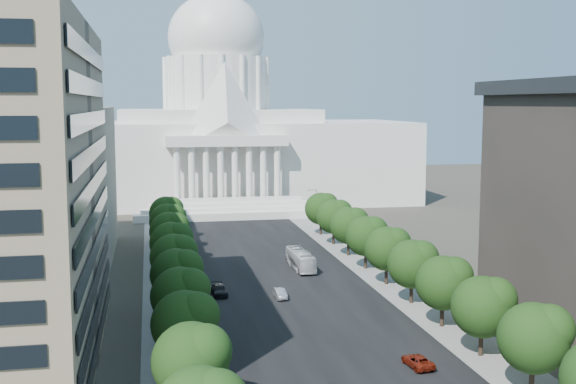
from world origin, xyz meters
TOP-DOWN VIEW (x-y plane):
  - road_asphalt at (0.00, 90.00)m, footprint 30.00×260.00m
  - sidewalk_left at (-19.00, 90.00)m, footprint 8.00×260.00m
  - sidewalk_right at (19.00, 90.00)m, footprint 8.00×260.00m
  - capitol at (0.00, 184.89)m, footprint 120.00×56.00m
  - office_block_left_far at (-48.00, 100.00)m, footprint 38.00×52.00m
  - tree_l_b at (-17.66, 23.81)m, footprint 7.79×7.60m
  - tree_l_c at (-17.66, 35.81)m, footprint 7.79×7.60m
  - tree_l_d at (-17.66, 47.81)m, footprint 7.79×7.60m
  - tree_l_e at (-17.66, 59.81)m, footprint 7.79×7.60m
  - tree_l_f at (-17.66, 71.81)m, footprint 7.79×7.60m
  - tree_l_g at (-17.66, 83.81)m, footprint 7.79×7.60m
  - tree_l_h at (-17.66, 95.81)m, footprint 7.79×7.60m
  - tree_l_i at (-17.66, 107.81)m, footprint 7.79×7.60m
  - tree_l_j at (-17.66, 119.81)m, footprint 7.79×7.60m
  - tree_r_b at (18.34, 23.81)m, footprint 7.79×7.60m
  - tree_r_c at (18.34, 35.81)m, footprint 7.79×7.60m
  - tree_r_d at (18.34, 47.81)m, footprint 7.79×7.60m
  - tree_r_e at (18.34, 59.81)m, footprint 7.79×7.60m
  - tree_r_f at (18.34, 71.81)m, footprint 7.79×7.60m
  - tree_r_g at (18.34, 83.81)m, footprint 7.79×7.60m
  - tree_r_h at (18.34, 95.81)m, footprint 7.79×7.60m
  - tree_r_i at (18.34, 107.81)m, footprint 7.79×7.60m
  - tree_r_j at (18.34, 119.81)m, footprint 7.79×7.60m
  - streetlight_b at (19.90, 35.00)m, footprint 2.61×0.44m
  - streetlight_c at (19.90, 60.00)m, footprint 2.61×0.44m
  - streetlight_d at (19.90, 85.00)m, footprint 2.61×0.44m
  - streetlight_e at (19.90, 110.00)m, footprint 2.61×0.44m
  - streetlight_f at (19.90, 135.00)m, footprint 2.61×0.44m
  - car_silver at (-1.50, 66.56)m, footprint 1.77×4.67m
  - car_red at (8.97, 33.76)m, footprint 2.93×5.37m
  - car_dark_b at (-10.83, 70.10)m, footprint 2.55×5.78m
  - city_bus at (5.90, 85.93)m, footprint 3.37×12.85m

SIDE VIEW (x-z plane):
  - road_asphalt at x=0.00m, z-range -0.01..0.01m
  - sidewalk_left at x=-19.00m, z-range -0.01..0.01m
  - sidewalk_right at x=19.00m, z-range -0.01..0.01m
  - car_red at x=8.97m, z-range 0.00..1.43m
  - car_silver at x=-1.50m, z-range 0.00..1.52m
  - car_dark_b at x=-10.83m, z-range 0.00..1.65m
  - city_bus at x=5.90m, z-range 0.00..3.55m
  - streetlight_b at x=19.90m, z-range 1.32..10.32m
  - streetlight_c at x=19.90m, z-range 1.32..10.32m
  - streetlight_d at x=19.90m, z-range 1.32..10.32m
  - streetlight_e at x=19.90m, z-range 1.32..10.32m
  - streetlight_f at x=19.90m, z-range 1.32..10.32m
  - tree_l_b at x=-17.66m, z-range 1.47..11.44m
  - tree_l_c at x=-17.66m, z-range 1.47..11.44m
  - tree_l_d at x=-17.66m, z-range 1.47..11.44m
  - tree_l_e at x=-17.66m, z-range 1.47..11.44m
  - tree_l_f at x=-17.66m, z-range 1.47..11.44m
  - tree_l_g at x=-17.66m, z-range 1.47..11.44m
  - tree_l_h at x=-17.66m, z-range 1.47..11.44m
  - tree_l_i at x=-17.66m, z-range 1.47..11.44m
  - tree_l_j at x=-17.66m, z-range 1.47..11.44m
  - tree_r_b at x=18.34m, z-range 1.47..11.44m
  - tree_r_c at x=18.34m, z-range 1.47..11.44m
  - tree_r_d at x=18.34m, z-range 1.47..11.44m
  - tree_r_e at x=18.34m, z-range 1.47..11.44m
  - tree_r_f at x=18.34m, z-range 1.47..11.44m
  - tree_r_g at x=18.34m, z-range 1.47..11.44m
  - tree_r_h at x=18.34m, z-range 1.47..11.44m
  - tree_r_i at x=18.34m, z-range 1.47..11.44m
  - tree_r_j at x=18.34m, z-range 1.47..11.44m
  - office_block_left_far at x=-48.00m, z-range 0.00..30.00m
  - capitol at x=0.00m, z-range -16.49..56.51m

